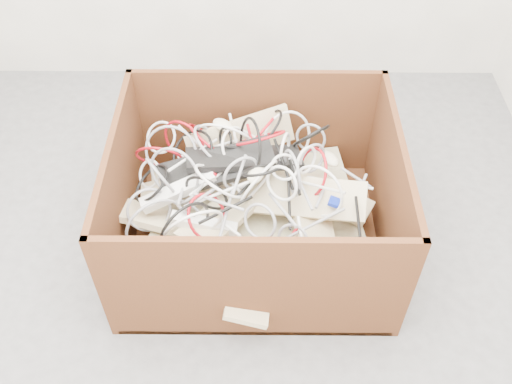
{
  "coord_description": "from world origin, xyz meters",
  "views": [
    {
      "loc": [
        0.12,
        -1.34,
        2.01
      ],
      "look_at": [
        0.11,
        0.25,
        0.3
      ],
      "focal_mm": 40.13,
      "sensor_mm": 36.0,
      "label": 1
    }
  ],
  "objects_px": {
    "cardboard_box": "(253,219)",
    "power_strip_right": "(204,224)",
    "power_strip_left": "(178,190)",
    "vga_plug": "(334,202)"
  },
  "relations": [
    {
      "from": "cardboard_box",
      "to": "power_strip_left",
      "type": "relative_size",
      "value": 3.6
    },
    {
      "from": "cardboard_box",
      "to": "vga_plug",
      "type": "bearing_deg",
      "value": -14.93
    },
    {
      "from": "power_strip_left",
      "to": "vga_plug",
      "type": "xyz_separation_m",
      "value": [
        0.61,
        -0.04,
        -0.02
      ]
    },
    {
      "from": "cardboard_box",
      "to": "power_strip_right",
      "type": "height_order",
      "value": "cardboard_box"
    },
    {
      "from": "cardboard_box",
      "to": "vga_plug",
      "type": "xyz_separation_m",
      "value": [
        0.32,
        -0.09,
        0.21
      ]
    },
    {
      "from": "cardboard_box",
      "to": "power_strip_left",
      "type": "xyz_separation_m",
      "value": [
        -0.29,
        -0.04,
        0.22
      ]
    },
    {
      "from": "power_strip_left",
      "to": "power_strip_right",
      "type": "bearing_deg",
      "value": -72.79
    },
    {
      "from": "power_strip_left",
      "to": "vga_plug",
      "type": "distance_m",
      "value": 0.61
    },
    {
      "from": "cardboard_box",
      "to": "power_strip_right",
      "type": "distance_m",
      "value": 0.32
    },
    {
      "from": "power_strip_left",
      "to": "power_strip_right",
      "type": "relative_size",
      "value": 1.22
    }
  ]
}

